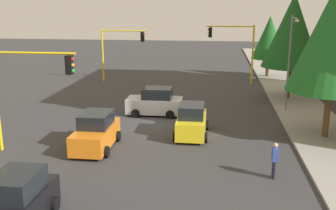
% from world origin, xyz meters
% --- Properties ---
extents(ground_plane, '(120.00, 120.00, 0.00)m').
position_xyz_m(ground_plane, '(0.00, 0.00, 0.00)').
color(ground_plane, '#353538').
extents(sidewalk_kerb, '(80.00, 4.00, 0.15)m').
position_xyz_m(sidewalk_kerb, '(-5.00, 10.50, 0.07)').
color(sidewalk_kerb, gray).
rests_on(sidewalk_kerb, ground).
extents(lane_arrow_near, '(2.40, 1.10, 1.10)m').
position_xyz_m(lane_arrow_near, '(11.51, -3.00, 0.01)').
color(lane_arrow_near, silver).
rests_on(lane_arrow_near, ground).
extents(traffic_signal_near_right, '(0.36, 4.59, 5.48)m').
position_xyz_m(traffic_signal_near_right, '(6.00, -5.67, 3.89)').
color(traffic_signal_near_right, yellow).
rests_on(traffic_signal_near_right, ground).
extents(traffic_signal_far_left, '(0.36, 4.59, 5.76)m').
position_xyz_m(traffic_signal_far_left, '(-14.00, 5.71, 4.07)').
color(traffic_signal_far_left, yellow).
rests_on(traffic_signal_far_left, ground).
extents(traffic_signal_far_right, '(0.36, 4.59, 5.28)m').
position_xyz_m(traffic_signal_far_right, '(-14.00, -5.63, 3.75)').
color(traffic_signal_far_right, yellow).
rests_on(traffic_signal_far_right, ground).
extents(street_lamp_curbside, '(2.15, 0.28, 7.00)m').
position_xyz_m(street_lamp_curbside, '(-3.61, 9.20, 4.35)').
color(street_lamp_curbside, slate).
rests_on(street_lamp_curbside, ground).
extents(tree_roadside_mid, '(4.69, 4.69, 8.59)m').
position_xyz_m(tree_roadside_mid, '(-8.00, 10.00, 5.65)').
color(tree_roadside_mid, brown).
rests_on(tree_roadside_mid, ground).
extents(tree_roadside_near, '(5.02, 5.02, 9.20)m').
position_xyz_m(tree_roadside_near, '(2.00, 10.50, 6.06)').
color(tree_roadside_near, brown).
rests_on(tree_roadside_near, ground).
extents(tree_roadside_far, '(3.59, 3.59, 6.54)m').
position_xyz_m(tree_roadside_far, '(-18.00, 9.50, 4.28)').
color(tree_roadside_far, brown).
rests_on(tree_roadside_far, ground).
extents(car_silver, '(2.10, 3.94, 1.98)m').
position_xyz_m(car_silver, '(-2.00, -0.23, 0.90)').
color(car_silver, '#B2B5BA').
rests_on(car_silver, ground).
extents(car_black, '(3.87, 2.03, 1.98)m').
position_xyz_m(car_black, '(13.11, -2.88, 0.90)').
color(car_black, black).
rests_on(car_black, ground).
extents(car_yellow, '(3.79, 1.98, 1.98)m').
position_xyz_m(car_yellow, '(2.32, 2.65, 0.90)').
color(car_yellow, yellow).
rests_on(car_yellow, ground).
extents(car_orange, '(4.05, 2.08, 1.98)m').
position_xyz_m(car_orange, '(5.06, -2.44, 0.90)').
color(car_orange, orange).
rests_on(car_orange, ground).
extents(pedestrian_crossing, '(0.40, 0.24, 1.70)m').
position_xyz_m(pedestrian_crossing, '(7.87, 6.78, 0.91)').
color(pedestrian_crossing, '#262638').
rests_on(pedestrian_crossing, ground).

